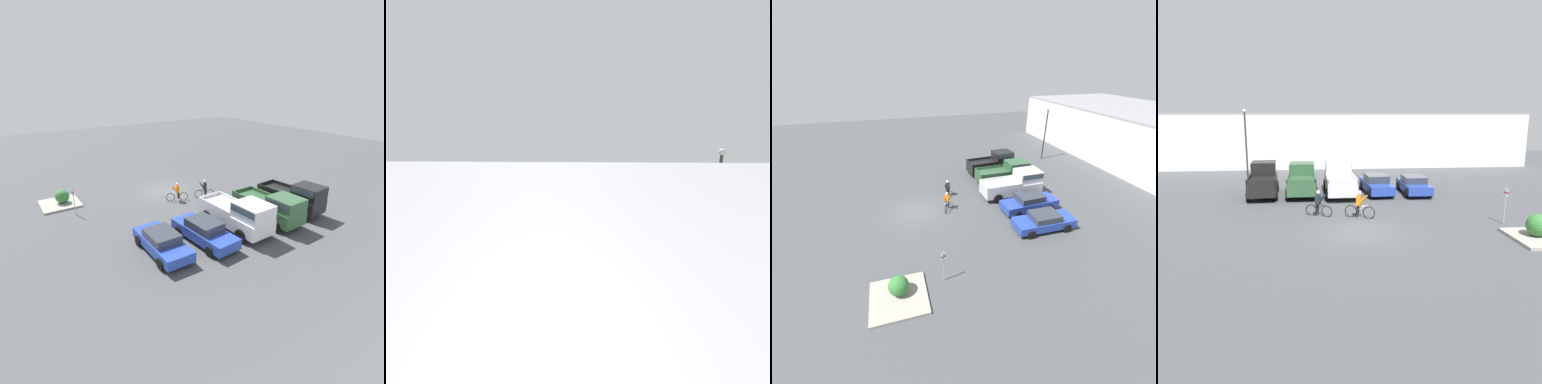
% 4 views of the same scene
% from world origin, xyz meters
% --- Properties ---
extents(ground_plane, '(80.00, 80.00, 0.00)m').
position_xyz_m(ground_plane, '(0.00, 0.00, 0.00)').
color(ground_plane, '#424447').
extents(pickup_truck_0, '(2.41, 5.09, 2.36)m').
position_xyz_m(pickup_truck_0, '(-6.10, 9.45, 1.21)').
color(pickup_truck_0, black).
rests_on(pickup_truck_0, ground_plane).
extents(pickup_truck_1, '(2.29, 5.30, 2.20)m').
position_xyz_m(pickup_truck_1, '(-3.28, 9.67, 1.15)').
color(pickup_truck_1, '#2D5133').
rests_on(pickup_truck_1, ground_plane).
extents(pickup_truck_2, '(2.33, 5.56, 2.35)m').
position_xyz_m(pickup_truck_2, '(-0.48, 9.41, 1.21)').
color(pickup_truck_2, silver).
rests_on(pickup_truck_2, ground_plane).
extents(sedan_0, '(2.16, 4.89, 1.45)m').
position_xyz_m(sedan_0, '(2.33, 9.22, 0.72)').
color(sedan_0, '#233D9E').
rests_on(sedan_0, ground_plane).
extents(sedan_1, '(2.01, 4.59, 1.35)m').
position_xyz_m(sedan_1, '(5.13, 8.88, 0.69)').
color(sedan_1, '#233D9E').
rests_on(sedan_1, ground_plane).
extents(cyclist_0, '(1.70, 0.79, 1.61)m').
position_xyz_m(cyclist_0, '(0.26, 2.61, 0.78)').
color(cyclist_0, black).
rests_on(cyclist_0, ground_plane).
extents(cyclist_1, '(1.57, 0.73, 1.58)m').
position_xyz_m(cyclist_1, '(-2.11, 3.21, 0.78)').
color(cyclist_1, black).
rests_on(cyclist_1, ground_plane).
extents(fire_lane_sign, '(0.14, 0.29, 2.09)m').
position_xyz_m(fire_lane_sign, '(8.02, 0.61, 1.27)').
color(fire_lane_sign, '#9E9EA3').
rests_on(fire_lane_sign, ground_plane).
extents(lamppost, '(0.36, 0.36, 6.34)m').
position_xyz_m(lamppost, '(-8.58, 17.19, 3.74)').
color(lamppost, '#2D2823').
rests_on(lamppost, ground_plane).
extents(curb_island, '(2.91, 3.02, 0.15)m').
position_xyz_m(curb_island, '(8.61, -2.02, 0.07)').
color(curb_island, gray).
rests_on(curb_island, ground_plane).
extents(shrub, '(1.09, 1.09, 1.09)m').
position_xyz_m(shrub, '(8.37, -1.95, 0.70)').
color(shrub, '#337033').
rests_on(shrub, curb_island).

